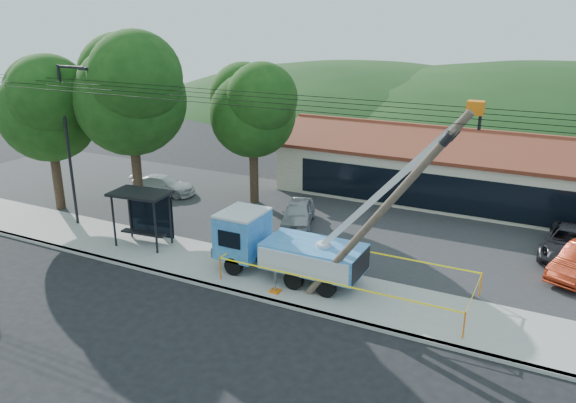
% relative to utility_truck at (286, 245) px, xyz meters
% --- Properties ---
extents(ground, '(120.00, 120.00, 0.00)m').
position_rel_utility_truck_xyz_m(ground, '(0.31, -4.43, -1.64)').
color(ground, black).
rests_on(ground, ground).
extents(curb, '(60.00, 0.25, 0.15)m').
position_rel_utility_truck_xyz_m(curb, '(0.31, -2.33, -1.56)').
color(curb, gray).
rests_on(curb, ground).
extents(sidewalk, '(60.00, 4.00, 0.15)m').
position_rel_utility_truck_xyz_m(sidewalk, '(0.31, -0.43, -1.56)').
color(sidewalk, gray).
rests_on(sidewalk, ground).
extents(parking_lot, '(60.00, 12.00, 0.10)m').
position_rel_utility_truck_xyz_m(parking_lot, '(0.31, 7.57, -1.59)').
color(parking_lot, '#28282B').
rests_on(parking_lot, ground).
extents(strip_mall, '(22.50, 8.53, 4.67)m').
position_rel_utility_truck_xyz_m(strip_mall, '(4.31, 15.55, 0.25)').
color(strip_mall, '#C0B498').
rests_on(strip_mall, ground).
extents(streetlight, '(2.13, 0.22, 9.00)m').
position_rel_utility_truck_xyz_m(streetlight, '(-13.47, 0.57, 3.67)').
color(streetlight, black).
rests_on(streetlight, ground).
extents(tree_west_near, '(7.56, 6.72, 10.80)m').
position_rel_utility_truck_xyz_m(tree_west_near, '(-11.69, 3.57, 5.89)').
color(tree_west_near, '#332316').
rests_on(tree_west_near, ground).
extents(tree_west_far, '(6.84, 6.08, 9.48)m').
position_rel_utility_truck_xyz_m(tree_west_far, '(-16.69, 2.07, 4.91)').
color(tree_west_far, '#332316').
rests_on(tree_west_far, ground).
extents(tree_lot, '(6.30, 5.60, 8.94)m').
position_rel_utility_truck_xyz_m(tree_lot, '(-6.69, 8.57, 4.58)').
color(tree_lot, '#332316').
rests_on(tree_lot, ground).
extents(hill_west, '(78.40, 56.00, 28.00)m').
position_rel_utility_truck_xyz_m(hill_west, '(-14.69, 50.57, -1.64)').
color(hill_west, '#133413').
rests_on(hill_west, ground).
extents(hill_center, '(89.60, 64.00, 32.00)m').
position_rel_utility_truck_xyz_m(hill_center, '(10.31, 50.57, -1.64)').
color(hill_center, '#133413').
rests_on(hill_center, ground).
extents(utility_truck, '(11.20, 3.69, 8.48)m').
position_rel_utility_truck_xyz_m(utility_truck, '(0.00, 0.00, 0.00)').
color(utility_truck, black).
rests_on(utility_truck, ground).
extents(leaning_pole, '(6.19, 1.70, 8.41)m').
position_rel_utility_truck_xyz_m(leaning_pole, '(4.89, -1.06, 3.04)').
color(leaning_pole, '#4D3A31').
rests_on(leaning_pole, ground).
extents(bus_shelter, '(3.11, 2.11, 2.83)m').
position_rel_utility_truck_xyz_m(bus_shelter, '(-8.21, 0.05, 0.61)').
color(bus_shelter, black).
rests_on(bus_shelter, ground).
extents(caution_tape, '(10.72, 3.74, 1.08)m').
position_rel_utility_truck_xyz_m(caution_tape, '(2.88, 0.16, -0.69)').
color(caution_tape, orange).
rests_on(caution_tape, ground).
extents(car_silver, '(2.90, 4.44, 1.41)m').
position_rel_utility_truck_xyz_m(car_silver, '(-2.42, 6.16, -1.64)').
color(car_silver, '#A0A2A7').
rests_on(car_silver, ground).
extents(car_white, '(4.53, 2.41, 1.25)m').
position_rel_utility_truck_xyz_m(car_white, '(-12.88, 7.25, -1.64)').
color(car_white, silver).
rests_on(car_white, ground).
extents(car_dark, '(2.94, 5.43, 1.45)m').
position_rel_utility_truck_xyz_m(car_dark, '(11.45, 8.29, -1.64)').
color(car_dark, black).
rests_on(car_dark, ground).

